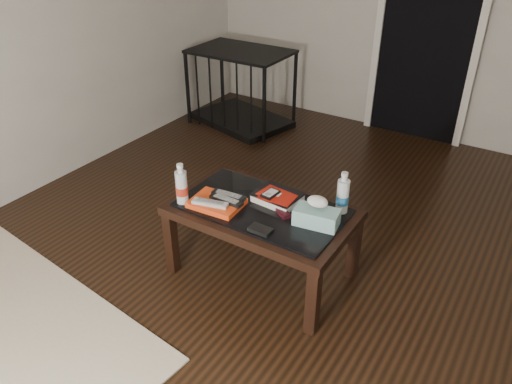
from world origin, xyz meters
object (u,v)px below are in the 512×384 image
coffee_table (262,217)px  water_bottle_left (181,183)px  water_bottle_right (343,192)px  tissue_box (316,217)px  textbook (277,197)px  pet_crate (241,100)px

coffee_table → water_bottle_left: (-0.40, -0.19, 0.18)m
water_bottle_right → tissue_box: 0.21m
textbook → tissue_box: 0.30m
textbook → water_bottle_right: water_bottle_right is taller
textbook → water_bottle_left: (-0.44, -0.29, 0.10)m
coffee_table → water_bottle_left: water_bottle_left is taller
pet_crate → textbook: (1.41, -1.74, 0.25)m
water_bottle_right → coffee_table: bearing=-153.3°
pet_crate → tissue_box: bearing=-32.6°
textbook → tissue_box: size_ratio=1.09×
textbook → water_bottle_right: size_ratio=1.05×
water_bottle_left → water_bottle_right: bearing=26.2°
coffee_table → textbook: size_ratio=4.00×
coffee_table → water_bottle_right: size_ratio=4.20×
textbook → pet_crate: bearing=133.2°
textbook → water_bottle_left: water_bottle_left is taller
coffee_table → water_bottle_right: (0.38, 0.19, 0.18)m
pet_crate → water_bottle_right: size_ratio=4.29×
coffee_table → water_bottle_right: 0.47m
water_bottle_left → pet_crate: bearing=115.6°
pet_crate → textbook: size_ratio=4.09×
textbook → tissue_box: tissue_box is taller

